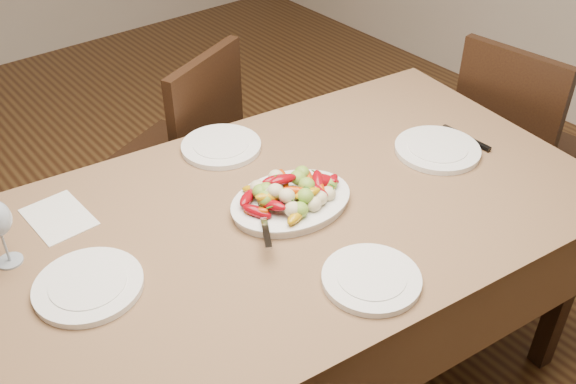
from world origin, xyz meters
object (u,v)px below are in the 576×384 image
(chair_right, at_px, (519,146))
(plate_right, at_px, (437,150))
(plate_far, at_px, (221,147))
(plate_near, at_px, (371,279))
(serving_platter, at_px, (291,203))
(chair_far, at_px, (172,158))
(plate_left, at_px, (89,286))
(dining_table, at_px, (288,302))
(wine_glass, at_px, (0,231))

(chair_right, distance_m, plate_right, 0.74)
(plate_far, height_order, plate_near, same)
(chair_right, bearing_deg, serving_platter, 84.70)
(serving_platter, relative_size, plate_near, 1.41)
(plate_far, relative_size, plate_near, 1.04)
(chair_right, bearing_deg, plate_near, 100.70)
(chair_far, relative_size, chair_right, 1.00)
(plate_right, bearing_deg, plate_left, 173.61)
(dining_table, xyz_separation_m, serving_platter, (0.01, 0.00, 0.39))
(wine_glass, bearing_deg, plate_far, 8.42)
(plate_left, bearing_deg, plate_right, -6.39)
(plate_far, bearing_deg, chair_far, 84.34)
(plate_right, bearing_deg, serving_platter, 172.56)
(dining_table, height_order, plate_far, plate_far)
(dining_table, distance_m, serving_platter, 0.39)
(chair_far, height_order, plate_far, chair_far)
(chair_far, relative_size, plate_left, 3.54)
(plate_far, bearing_deg, plate_right, -40.42)
(serving_platter, xyz_separation_m, wine_glass, (-0.71, 0.27, 0.09))
(dining_table, xyz_separation_m, plate_left, (-0.58, 0.06, 0.39))
(serving_platter, xyz_separation_m, plate_near, (-0.04, -0.36, -0.00))
(serving_platter, height_order, plate_near, serving_platter)
(dining_table, bearing_deg, plate_right, -6.82)
(serving_platter, height_order, plate_left, serving_platter)
(dining_table, relative_size, chair_far, 1.94)
(dining_table, xyz_separation_m, plate_right, (0.57, -0.07, 0.39))
(plate_left, height_order, plate_near, same)
(chair_right, xyz_separation_m, plate_near, (-1.26, -0.38, 0.29))
(plate_right, distance_m, plate_near, 0.66)
(serving_platter, height_order, plate_far, serving_platter)
(chair_far, relative_size, plate_near, 3.82)
(plate_right, relative_size, wine_glass, 1.34)
(chair_far, xyz_separation_m, plate_left, (-0.66, -0.77, 0.29))
(chair_right, xyz_separation_m, serving_platter, (-1.22, -0.01, 0.30))
(dining_table, xyz_separation_m, plate_far, (0.03, 0.39, 0.39))
(chair_far, distance_m, plate_right, 1.07)
(chair_right, height_order, plate_right, chair_right)
(plate_right, height_order, plate_near, same)
(serving_platter, xyz_separation_m, plate_left, (-0.59, 0.06, -0.00))
(dining_table, height_order, serving_platter, serving_platter)
(chair_far, distance_m, chair_right, 1.42)
(chair_right, height_order, wine_glass, wine_glass)
(plate_left, bearing_deg, plate_far, 28.04)
(chair_far, relative_size, wine_glass, 4.64)
(chair_right, xyz_separation_m, plate_right, (-0.67, -0.09, 0.29))
(plate_near, bearing_deg, wine_glass, 136.63)
(plate_near, bearing_deg, chair_far, 85.24)
(chair_far, xyz_separation_m, plate_right, (0.49, -0.90, 0.29))
(dining_table, relative_size, wine_glass, 8.98)
(chair_right, bearing_deg, chair_far, 48.95)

